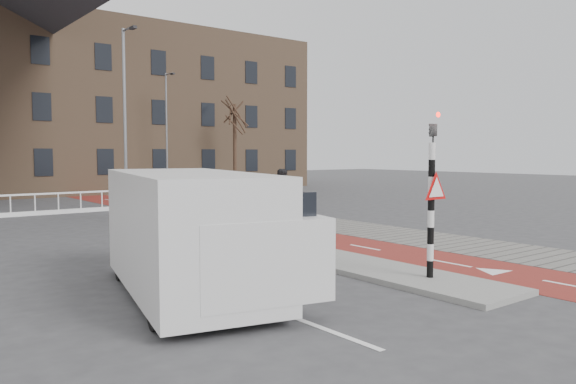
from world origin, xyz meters
TOP-DOWN VIEW (x-y plane):
  - ground at (0.00, 0.00)m, footprint 120.00×120.00m
  - bike_lane at (1.50, 10.00)m, footprint 2.50×60.00m
  - sidewalk at (4.30, 10.00)m, footprint 3.00×60.00m
  - curb_island at (-0.70, 4.00)m, footprint 1.80×16.00m
  - traffic_signal at (-0.60, -2.02)m, footprint 0.80×0.80m
  - bollard at (-0.91, 2.21)m, footprint 0.12×0.12m
  - cyclist_near at (0.55, 4.30)m, footprint 1.18×2.08m
  - cyclist_far at (2.17, 6.86)m, footprint 1.04×2.13m
  - van at (-5.22, 0.19)m, footprint 3.46×5.97m
  - railing at (-5.00, 17.00)m, footprint 28.00×0.10m
  - tree_right at (11.13, 24.33)m, footprint 0.26×0.26m
  - streetlight_near at (-1.75, 12.05)m, footprint 0.12×0.12m
  - streetlight_right at (6.16, 24.88)m, footprint 0.12×0.12m

SIDE VIEW (x-z plane):
  - ground at x=0.00m, z-range 0.00..0.00m
  - bike_lane at x=1.50m, z-range 0.00..0.01m
  - sidewalk at x=4.30m, z-range 0.00..0.01m
  - curb_island at x=-0.70m, z-range 0.00..0.12m
  - railing at x=-5.00m, z-range -0.19..0.80m
  - bollard at x=-0.91m, z-range 0.12..0.99m
  - cyclist_near at x=0.55m, z-range -0.33..1.71m
  - cyclist_far at x=2.17m, z-range -0.18..2.01m
  - van at x=-5.22m, z-range 0.06..2.47m
  - traffic_signal at x=-0.60m, z-range 0.15..3.83m
  - tree_right at x=11.13m, z-range 0.00..6.21m
  - streetlight_near at x=-1.75m, z-range 0.00..7.64m
  - streetlight_right at x=6.16m, z-range 0.00..8.01m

